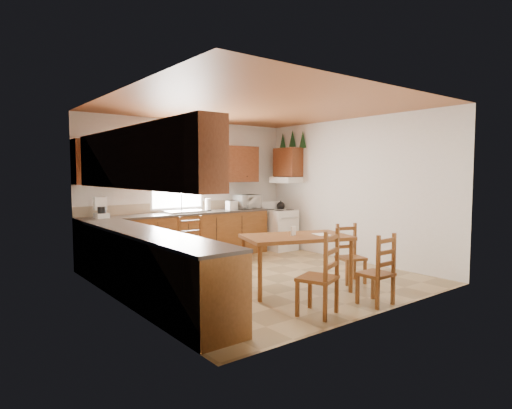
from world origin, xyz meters
TOP-DOWN VIEW (x-y plane):
  - floor at (0.00, 0.00)m, footprint 4.50×4.50m
  - ceiling at (0.00, 0.00)m, footprint 4.50×4.50m
  - wall_left at (-2.25, 0.00)m, footprint 4.50×4.50m
  - wall_right at (2.25, 0.00)m, footprint 4.50×4.50m
  - wall_back at (0.00, 2.25)m, footprint 4.50×4.50m
  - wall_front at (0.00, -2.25)m, footprint 4.50×4.50m
  - lower_cab_back at (-0.38, 1.95)m, footprint 3.75×0.60m
  - lower_cab_left at (-1.95, -0.15)m, footprint 0.60×3.60m
  - counter_back at (-0.38, 1.95)m, footprint 3.75×0.63m
  - counter_left at (-1.95, -0.15)m, footprint 0.63×3.60m
  - backsplash at (-0.38, 2.24)m, footprint 3.75×0.01m
  - upper_cab_back_left at (-1.55, 2.08)m, footprint 1.41×0.33m
  - upper_cab_back_right at (0.86, 2.08)m, footprint 1.25×0.33m
  - upper_cab_left at (-2.08, -0.15)m, footprint 0.33×3.60m
  - upper_cab_stove at (2.08, 1.65)m, footprint 0.33×0.62m
  - range_hood at (2.03, 1.65)m, footprint 0.44×0.62m
  - window_frame at (-0.30, 2.22)m, footprint 1.13×0.02m
  - window_pane at (-0.30, 2.21)m, footprint 1.05×0.01m
  - window_valance at (-0.30, 2.19)m, footprint 1.19×0.01m
  - sink_basin at (-0.30, 1.95)m, footprint 0.75×0.45m
  - pine_decal_a at (2.21, 1.33)m, footprint 0.22×0.22m
  - pine_decal_b at (2.21, 1.65)m, footprint 0.22×0.22m
  - pine_decal_c at (2.21, 1.97)m, footprint 0.22×0.22m
  - stove at (1.88, 1.67)m, footprint 0.60×0.61m
  - coffeemaker at (-1.86, 1.93)m, footprint 0.23×0.27m
  - paper_towel at (0.22, 1.93)m, footprint 0.14×0.14m
  - toaster at (0.78, 1.92)m, footprint 0.24×0.17m
  - microwave at (1.18, 1.93)m, footprint 0.49×0.36m
  - dining_table at (-0.05, -0.89)m, footprint 1.66×1.27m
  - chair_near_left at (-0.58, -1.82)m, footprint 0.54×0.53m
  - chair_near_right at (0.30, -1.99)m, footprint 0.38×0.37m
  - chair_far_left at (-0.98, 0.36)m, footprint 0.46×0.44m
  - chair_far_right at (0.91, -1.09)m, footprint 0.46×0.45m
  - table_paper at (0.31, -1.04)m, footprint 0.26×0.30m
  - table_card at (-0.08, -0.86)m, footprint 0.10×0.04m

SIDE VIEW (x-z plane):
  - floor at x=0.00m, z-range 0.00..0.00m
  - dining_table at x=-0.05m, z-range 0.00..0.79m
  - stove at x=1.88m, z-range 0.00..0.86m
  - lower_cab_back at x=-0.38m, z-range 0.00..0.88m
  - lower_cab_left at x=-1.95m, z-range 0.00..0.88m
  - chair_far_right at x=0.91m, z-range 0.00..0.88m
  - chair_near_right at x=0.30m, z-range 0.00..0.91m
  - chair_far_left at x=-0.98m, z-range 0.00..1.00m
  - chair_near_left at x=-0.58m, z-range 0.00..1.01m
  - table_paper at x=0.31m, z-range 0.79..0.79m
  - table_card at x=-0.08m, z-range 0.79..0.92m
  - counter_back at x=-0.38m, z-range 0.88..0.92m
  - counter_left at x=-1.95m, z-range 0.88..0.92m
  - sink_basin at x=-0.30m, z-range 0.92..0.96m
  - backsplash at x=-0.38m, z-range 0.92..1.10m
  - toaster at x=0.78m, z-range 0.92..1.10m
  - paper_towel at x=0.22m, z-range 0.92..1.17m
  - microwave at x=1.18m, z-range 0.92..1.21m
  - coffeemaker at x=-1.86m, z-range 0.92..1.28m
  - wall_left at x=-2.25m, z-range 1.35..1.35m
  - wall_right at x=2.25m, z-range 1.35..1.35m
  - wall_back at x=0.00m, z-range 1.35..1.35m
  - wall_front at x=0.00m, z-range 1.35..1.35m
  - range_hood at x=2.03m, z-range 1.46..1.58m
  - window_frame at x=-0.30m, z-range 0.96..2.14m
  - window_pane at x=-0.30m, z-range 1.00..2.10m
  - upper_cab_back_left at x=-1.55m, z-range 1.48..2.23m
  - upper_cab_back_right at x=0.86m, z-range 1.48..2.23m
  - upper_cab_left at x=-2.08m, z-range 1.48..2.23m
  - upper_cab_stove at x=2.08m, z-range 1.59..2.21m
  - window_valance at x=-0.30m, z-range 1.93..2.17m
  - pine_decal_a at x=2.21m, z-range 2.20..2.56m
  - pine_decal_c at x=2.21m, z-range 2.20..2.56m
  - pine_decal_b at x=2.21m, z-range 2.24..2.60m
  - ceiling at x=0.00m, z-range 2.70..2.70m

